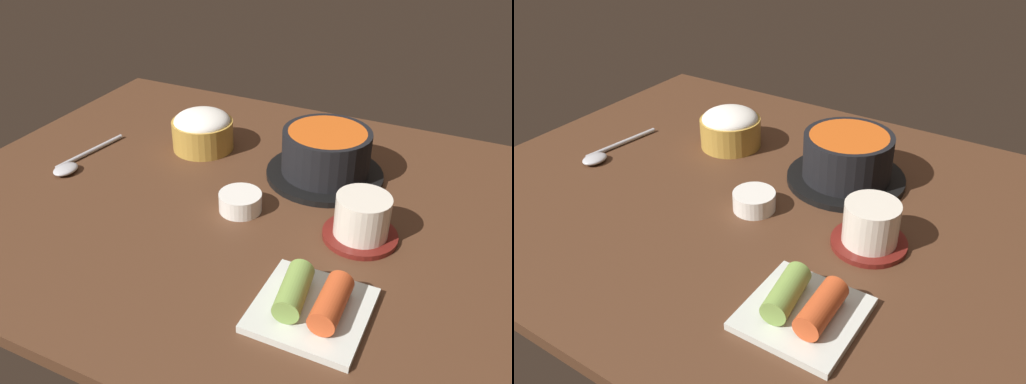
{
  "view_description": "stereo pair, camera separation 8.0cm",
  "coord_description": "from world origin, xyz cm",
  "views": [
    {
      "loc": [
        31.39,
        -63.06,
        47.27
      ],
      "look_at": [
        2.0,
        -2.0,
        5.0
      ],
      "focal_mm": 36.95,
      "sensor_mm": 36.0,
      "label": 1
    },
    {
      "loc": [
        38.36,
        -59.18,
        47.27
      ],
      "look_at": [
        2.0,
        -2.0,
        5.0
      ],
      "focal_mm": 36.95,
      "sensor_mm": 36.0,
      "label": 2
    }
  ],
  "objects": [
    {
      "name": "kimchi_plate",
      "position": [
        17.59,
        -19.3,
        3.56
      ],
      "size": [
        13.23,
        13.23,
        4.29
      ],
      "color": "silver",
      "rests_on": "dining_table"
    },
    {
      "name": "banchan_cup_center",
      "position": [
        -0.14,
        -3.38,
        3.59
      ],
      "size": [
        6.61,
        6.61,
        2.94
      ],
      "color": "white",
      "rests_on": "dining_table"
    },
    {
      "name": "dining_table",
      "position": [
        0.0,
        0.0,
        1.0
      ],
      "size": [
        100.0,
        76.0,
        2.0
      ],
      "primitive_type": "cube",
      "color": "#4C2D1C",
      "rests_on": "ground"
    },
    {
      "name": "rice_bowl",
      "position": [
        -15.81,
        12.27,
        5.75
      ],
      "size": [
        11.29,
        11.29,
        7.4
      ],
      "color": "#B78C38",
      "rests_on": "dining_table"
    },
    {
      "name": "stone_pot",
      "position": [
        8.22,
        11.92,
        6.08
      ],
      "size": [
        19.78,
        19.78,
        8.44
      ],
      "color": "black",
      "rests_on": "dining_table"
    },
    {
      "name": "tea_cup_with_saucer",
      "position": [
        18.56,
        -2.31,
        5.21
      ],
      "size": [
        10.72,
        10.72,
        6.75
      ],
      "color": "maroon",
      "rests_on": "dining_table"
    },
    {
      "name": "spoon",
      "position": [
        -32.66,
        -3.87,
        2.62
      ],
      "size": [
        4.37,
        17.49,
        1.35
      ],
      "color": "#B7B7BC",
      "rests_on": "dining_table"
    }
  ]
}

